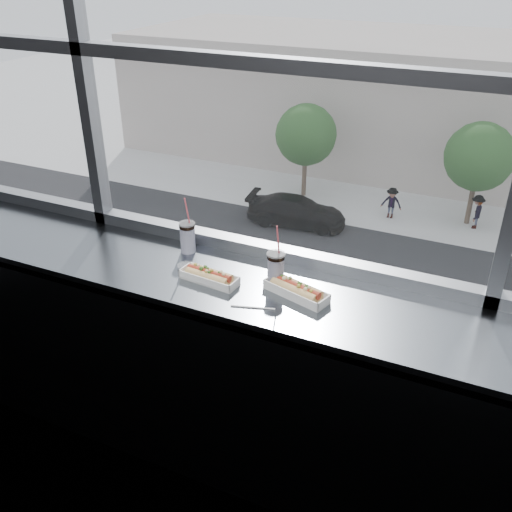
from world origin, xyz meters
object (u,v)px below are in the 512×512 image
at_px(hotdog_tray_left, 209,276).
at_px(hotdog_tray_right, 296,290).
at_px(tree_center, 479,157).
at_px(soda_cup_left, 188,236).
at_px(pedestrian_b, 477,209).
at_px(car_near_a, 132,255).
at_px(loose_straw, 253,307).
at_px(soda_cup_right, 276,267).
at_px(car_far_a, 297,207).
at_px(car_near_b, 222,274).
at_px(tree_left, 306,135).
at_px(wrapper, 189,266).
at_px(pedestrian_a, 392,200).

bearing_deg(hotdog_tray_left, hotdog_tray_right, 12.94).
xyz_separation_m(hotdog_tray_left, tree_center, (-0.10, 28.33, -8.34)).
distance_m(soda_cup_left, pedestrian_b, 29.80).
relative_size(soda_cup_left, car_near_a, 0.05).
relative_size(loose_straw, car_near_a, 0.03).
relative_size(soda_cup_right, car_far_a, 0.05).
bearing_deg(car_far_a, car_near_a, 142.18).
relative_size(loose_straw, car_near_b, 0.03).
relative_size(car_near_a, car_near_b, 0.87).
height_order(hotdog_tray_left, car_near_b, hotdog_tray_left).
height_order(tree_left, tree_center, tree_center).
height_order(car_near_b, tree_center, tree_center).
distance_m(hotdog_tray_left, loose_straw, 0.29).
relative_size(car_near_a, car_far_a, 0.94).
bearing_deg(soda_cup_right, loose_straw, -93.41).
height_order(hotdog_tray_right, tree_left, hotdog_tray_right).
xyz_separation_m(hotdog_tray_left, hotdog_tray_right, (0.40, 0.05, 0.00)).
bearing_deg(car_near_a, car_far_a, -36.72).
distance_m(hotdog_tray_right, loose_straw, 0.21).
bearing_deg(pedestrian_b, soda_cup_left, -1.10).
height_order(soda_cup_left, car_near_a, soda_cup_left).
height_order(wrapper, pedestrian_a, wrapper).
distance_m(soda_cup_right, car_near_a, 24.00).
bearing_deg(soda_cup_left, car_near_b, 117.98).
bearing_deg(car_near_b, loose_straw, -153.43).
height_order(car_near_a, car_far_a, car_far_a).
xyz_separation_m(pedestrian_b, tree_left, (-9.85, 0.45, 2.60)).
bearing_deg(pedestrian_b, pedestrian_a, -82.41).
bearing_deg(pedestrian_b, soda_cup_right, -0.05).
bearing_deg(car_near_a, wrapper, -145.90).
bearing_deg(car_far_a, pedestrian_a, -62.33).
distance_m(soda_cup_left, tree_center, 29.35).
bearing_deg(pedestrian_a, soda_cup_right, -80.91).
height_order(car_near_a, car_near_b, car_near_b).
bearing_deg(tree_left, car_near_b, -86.41).
bearing_deg(car_near_b, tree_center, -38.20).
xyz_separation_m(car_near_b, tree_center, (8.69, 12.00, 2.63)).
distance_m(soda_cup_left, soda_cup_right, 0.52).
relative_size(hotdog_tray_left, car_far_a, 0.05).
bearing_deg(hotdog_tray_right, pedestrian_a, 115.81).
distance_m(soda_cup_right, tree_left, 31.06).
height_order(soda_cup_right, pedestrian_a, soda_cup_right).
bearing_deg(tree_center, hotdog_tray_right, -88.98).
distance_m(wrapper, car_near_b, 21.44).
distance_m(soda_cup_left, loose_straw, 0.60).
xyz_separation_m(soda_cup_right, pedestrian_b, (0.02, 27.78, -11.04)).
relative_size(loose_straw, tree_center, 0.03).
height_order(hotdog_tray_right, tree_center, hotdog_tray_right).
height_order(loose_straw, pedestrian_b, loose_straw).
bearing_deg(car_far_a, soda_cup_right, -166.30).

